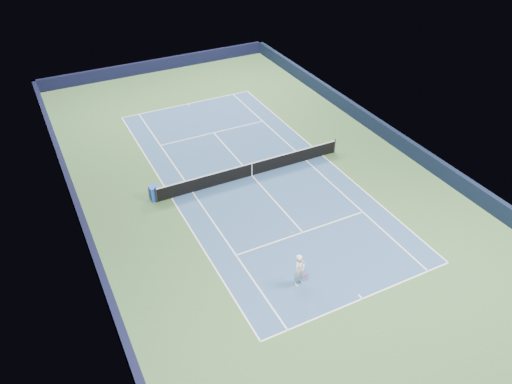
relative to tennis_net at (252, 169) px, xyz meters
name	(u,v)px	position (x,y,z in m)	size (l,w,h in m)	color
ground	(252,176)	(0.00, 0.00, -0.50)	(40.00, 40.00, 0.00)	#35572F
wall_far	(157,65)	(0.00, 19.82, 0.05)	(22.00, 0.35, 1.10)	black
wall_right	(385,132)	(10.82, 0.00, 0.05)	(0.35, 40.00, 1.10)	black
wall_left	(81,216)	(-10.82, 0.00, 0.05)	(0.35, 40.00, 1.10)	black
court_surface	(252,176)	(0.00, 0.00, -0.50)	(10.97, 23.77, 0.01)	navy
baseline_far	(188,104)	(0.00, 11.88, -0.50)	(10.97, 0.08, 0.00)	white
baseline_near	(362,299)	(0.00, -11.88, -0.50)	(10.97, 0.08, 0.00)	white
sideline_doubles_right	(323,156)	(5.49, 0.00, -0.50)	(0.08, 23.77, 0.00)	white
sideline_doubles_left	(172,198)	(-5.49, 0.00, -0.50)	(0.08, 23.77, 0.00)	white
sideline_singles_right	(306,160)	(4.12, 0.00, -0.50)	(0.08, 23.77, 0.00)	white
sideline_singles_left	(193,192)	(-4.12, 0.00, -0.50)	(0.08, 23.77, 0.00)	white
service_line_far	(214,133)	(0.00, 6.40, -0.50)	(8.23, 0.08, 0.00)	white
service_line_near	(303,232)	(0.00, -6.40, -0.50)	(8.23, 0.08, 0.00)	white
center_service_line	(252,175)	(0.00, 0.00, -0.50)	(0.08, 12.80, 0.00)	white
center_mark_far	(188,105)	(0.00, 11.73, -0.50)	(0.08, 0.30, 0.00)	white
center_mark_near	(360,297)	(0.00, -11.73, -0.50)	(0.08, 0.30, 0.00)	white
tennis_net	(252,169)	(0.00, 0.00, 0.00)	(12.90, 0.10, 1.07)	black
sponsor_cube	(155,193)	(-6.40, 0.34, -0.04)	(0.61, 0.56, 0.93)	blue
tennis_player	(300,270)	(-2.22, -9.66, 0.43)	(0.88, 1.36, 2.56)	white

